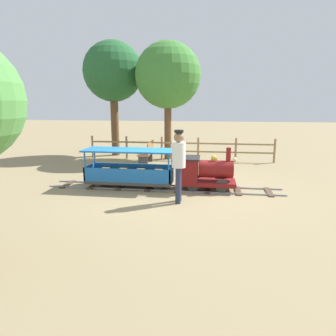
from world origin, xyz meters
The scene contains 9 objects.
ground_plane centered at (0.00, 0.00, 0.00)m, with size 60.00×60.00×0.00m, color #8C7A56.
track centered at (0.00, -0.20, 0.02)m, with size 0.77×6.05×0.04m.
locomotive centered at (0.00, 0.83, 0.48)m, with size 0.73×1.45×1.07m.
passenger_car centered at (0.00, -1.10, 0.42)m, with size 0.83×2.35×0.97m.
conductor_person centered at (1.05, 0.30, 0.96)m, with size 0.30×0.30×1.62m.
park_bench centered at (-3.08, -1.29, 0.42)m, with size 1.32×0.46×0.82m.
oak_tree_near centered at (-4.29, -0.70, 3.18)m, with size 2.49×2.49×4.45m.
oak_tree_distant centered at (-4.90, -3.04, 3.40)m, with size 2.42×2.42×4.65m.
fence_section centered at (-4.03, -0.20, 0.48)m, with size 0.08×7.13×0.90m.
Camera 1 is at (7.55, 0.99, 2.18)m, focal length 32.57 mm.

